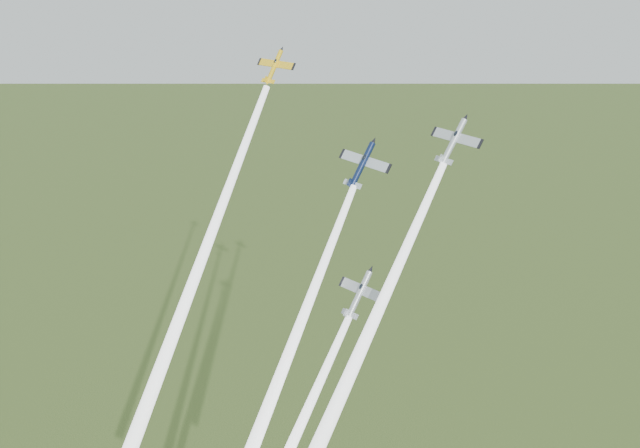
{
  "coord_description": "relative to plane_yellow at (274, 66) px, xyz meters",
  "views": [
    {
      "loc": [
        60.85,
        -85.65,
        122.41
      ],
      "look_at": [
        0.0,
        -6.0,
        92.0
      ],
      "focal_mm": 45.0,
      "sensor_mm": 36.0,
      "label": 1
    }
  ],
  "objects": [
    {
      "name": "smoke_trail_silver_right",
      "position": [
        24.4,
        -16.59,
        -35.88
      ],
      "size": [
        9.43,
        36.03,
        52.44
      ],
      "primitive_type": null,
      "rotation": [
        -0.59,
        0.0,
        -0.19
      ],
      "color": "white"
    },
    {
      "name": "plane_yellow",
      "position": [
        0.0,
        0.0,
        0.0
      ],
      "size": [
        6.77,
        4.63,
        6.31
      ],
      "primitive_type": null,
      "rotation": [
        0.98,
        0.06,
        0.03
      ],
      "color": "yellow"
    },
    {
      "name": "smoke_trail_navy",
      "position": [
        13.65,
        -19.22,
        -42.51
      ],
      "size": [
        4.7,
        38.91,
        56.37
      ],
      "primitive_type": null,
      "rotation": [
        -0.59,
        0.0,
        -0.05
      ],
      "color": "white"
    },
    {
      "name": "smoke_trail_yellow",
      "position": [
        0.63,
        -22.78,
        -34.12
      ],
      "size": [
        3.8,
        44.21,
        64.34
      ],
      "primitive_type": null,
      "rotation": [
        -0.59,
        0.0,
        0.03
      ],
      "color": "white"
    },
    {
      "name": "plane_silver_low",
      "position": [
        20.3,
        -7.43,
        -27.34
      ],
      "size": [
        9.2,
        6.99,
        7.62
      ],
      "primitive_type": null,
      "rotation": [
        0.98,
        0.02,
        -0.19
      ],
      "color": "#A6ABB3"
    },
    {
      "name": "plane_silver_right",
      "position": [
        27.99,
        1.87,
        -7.71
      ],
      "size": [
        9.14,
        6.67,
        7.73
      ],
      "primitive_type": null,
      "rotation": [
        0.98,
        0.07,
        -0.19
      ],
      "color": "#B5BEC4"
    },
    {
      "name": "plane_navy",
      "position": [
        14.76,
        0.87,
        -12.37
      ],
      "size": [
        9.52,
        6.19,
        8.69
      ],
      "primitive_type": null,
      "rotation": [
        0.98,
        0.12,
        -0.05
      ],
      "color": "#0D193C"
    }
  ]
}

